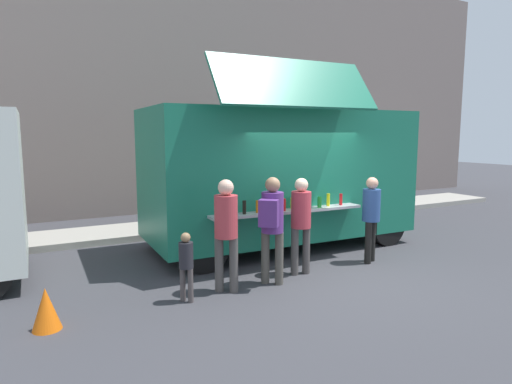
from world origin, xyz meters
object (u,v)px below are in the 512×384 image
object	(u,v)px
customer_mid_with_backpack	(272,220)
customer_rear_waiting	(226,225)
customer_extra_browsing	(371,212)
child_near_queue	(186,261)
traffic_cone_orange	(46,309)
trash_bin	(359,197)
customer_front_ordering	(301,217)
food_truck_main	(280,173)

from	to	relation	value
customer_mid_with_backpack	customer_rear_waiting	world-z (taller)	same
customer_extra_browsing	child_near_queue	world-z (taller)	customer_extra_browsing
customer_mid_with_backpack	traffic_cone_orange	bearing A→B (deg)	134.24
traffic_cone_orange	trash_bin	world-z (taller)	trash_bin
customer_front_ordering	customer_rear_waiting	distance (m)	1.52
trash_bin	child_near_queue	xyz separation A→B (m)	(-7.28, -4.49, 0.13)
customer_rear_waiting	child_near_queue	size ratio (longest dim) A/B	1.70
trash_bin	customer_extra_browsing	bearing A→B (deg)	-129.27
customer_rear_waiting	customer_extra_browsing	distance (m)	3.11
customer_mid_with_backpack	child_near_queue	world-z (taller)	customer_mid_with_backpack
customer_front_ordering	customer_extra_browsing	bearing A→B (deg)	-83.78
customer_front_ordering	child_near_queue	world-z (taller)	customer_front_ordering
food_truck_main	child_near_queue	world-z (taller)	food_truck_main
customer_mid_with_backpack	child_near_queue	xyz separation A→B (m)	(-1.49, -0.05, -0.47)
trash_bin	child_near_queue	distance (m)	8.55
customer_mid_with_backpack	customer_extra_browsing	size ratio (longest dim) A/B	1.07
food_truck_main	traffic_cone_orange	distance (m)	5.47
customer_extra_browsing	child_near_queue	xyz separation A→B (m)	(-3.80, -0.25, -0.37)
customer_rear_waiting	child_near_queue	bearing A→B (deg)	135.18
child_near_queue	trash_bin	bearing A→B (deg)	-5.14
customer_front_ordering	child_near_queue	xyz separation A→B (m)	(-2.21, -0.28, -0.40)
customer_mid_with_backpack	customer_extra_browsing	world-z (taller)	customer_mid_with_backpack
traffic_cone_orange	customer_mid_with_backpack	world-z (taller)	customer_mid_with_backpack
child_near_queue	traffic_cone_orange	bearing A→B (deg)	144.72
food_truck_main	customer_mid_with_backpack	world-z (taller)	food_truck_main
customer_mid_with_backpack	child_near_queue	bearing A→B (deg)	134.47
trash_bin	customer_mid_with_backpack	size ratio (longest dim) A/B	0.56
traffic_cone_orange	customer_mid_with_backpack	distance (m)	3.46
trash_bin	customer_rear_waiting	distance (m)	7.93
traffic_cone_orange	trash_bin	distance (m)	10.22
trash_bin	customer_front_ordering	size ratio (longest dim) A/B	0.58
customer_mid_with_backpack	customer_extra_browsing	xyz separation A→B (m)	(2.32, 0.19, -0.10)
traffic_cone_orange	trash_bin	bearing A→B (deg)	26.39
customer_extra_browsing	child_near_queue	bearing A→B (deg)	65.75
customer_extra_browsing	customer_front_ordering	bearing A→B (deg)	60.91
traffic_cone_orange	customer_rear_waiting	distance (m)	2.70
food_truck_main	customer_rear_waiting	xyz separation A→B (m)	(-2.24, -2.07, -0.56)
customer_extra_browsing	child_near_queue	size ratio (longest dim) A/B	1.58
customer_mid_with_backpack	customer_rear_waiting	bearing A→B (deg)	128.86
customer_front_ordering	customer_extra_browsing	size ratio (longest dim) A/B	1.04
trash_bin	customer_front_ordering	world-z (taller)	customer_front_ordering
customer_rear_waiting	customer_mid_with_backpack	bearing A→B (deg)	-56.79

